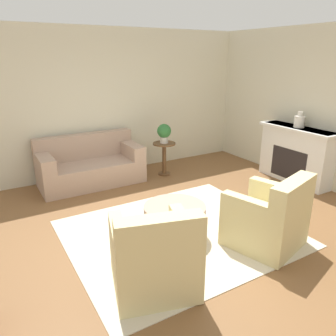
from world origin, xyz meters
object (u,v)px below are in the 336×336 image
at_px(armchair_left, 155,258).
at_px(ottoman_table, 175,217).
at_px(couch, 90,166).
at_px(vase_mantel_near, 299,121).
at_px(potted_plant_on_side_table, 164,132).
at_px(side_table, 164,154).
at_px(armchair_right, 269,220).

xyz_separation_m(armchair_left, ottoman_table, (0.71, 0.77, -0.07)).
xyz_separation_m(couch, armchair_left, (-0.38, -3.23, 0.04)).
height_order(armchair_left, vase_mantel_near, vase_mantel_near).
relative_size(couch, potted_plant_on_side_table, 4.97).
bearing_deg(vase_mantel_near, armchair_left, -159.81).
distance_m(armchair_left, side_table, 3.44).
height_order(armchair_right, side_table, armchair_right).
bearing_deg(couch, armchair_left, -96.70).
height_order(side_table, potted_plant_on_side_table, potted_plant_on_side_table).
bearing_deg(armchair_left, ottoman_table, 47.24).
relative_size(armchair_left, vase_mantel_near, 3.55).
distance_m(ottoman_table, vase_mantel_near, 3.20).
height_order(ottoman_table, vase_mantel_near, vase_mantel_near).
height_order(couch, ottoman_table, couch).
bearing_deg(armchair_left, vase_mantel_near, 20.19).
bearing_deg(ottoman_table, armchair_right, -40.63).
distance_m(armchair_right, side_table, 2.94).
height_order(couch, potted_plant_on_side_table, potted_plant_on_side_table).
xyz_separation_m(side_table, potted_plant_on_side_table, (0.00, 0.00, 0.44)).
distance_m(side_table, vase_mantel_near, 2.58).
distance_m(couch, armchair_right, 3.46).
xyz_separation_m(ottoman_table, potted_plant_on_side_table, (1.08, 2.16, 0.58)).
bearing_deg(armchair_right, side_table, 86.34).
bearing_deg(vase_mantel_near, ottoman_table, -168.73).
height_order(couch, side_table, couch).
height_order(couch, armchair_right, armchair_right).
distance_m(armchair_left, potted_plant_on_side_table, 3.48).
relative_size(ottoman_table, potted_plant_on_side_table, 2.15).
bearing_deg(side_table, ottoman_table, -116.66).
height_order(ottoman_table, side_table, side_table).
bearing_deg(vase_mantel_near, potted_plant_on_side_table, 141.07).
bearing_deg(side_table, couch, 168.14).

